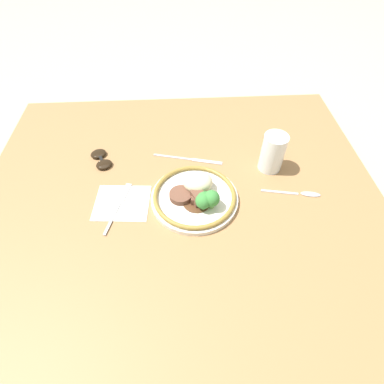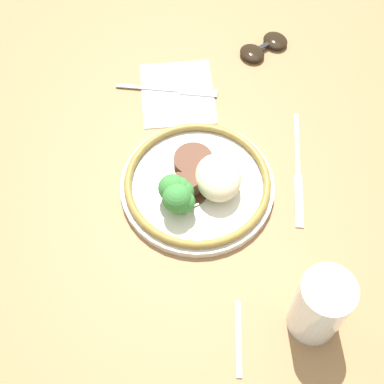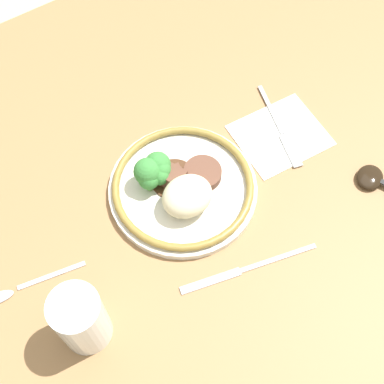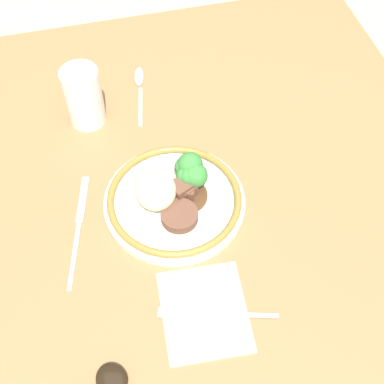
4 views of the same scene
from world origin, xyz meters
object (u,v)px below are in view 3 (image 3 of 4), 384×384
(plate, at_px, (180,186))
(juice_glass, at_px, (82,321))
(fork, at_px, (282,133))
(spoon, at_px, (9,292))
(knife, at_px, (244,270))

(plate, distance_m, juice_glass, 0.25)
(juice_glass, xyz_separation_m, fork, (-0.43, -0.11, -0.05))
(fork, bearing_deg, spoon, -73.93)
(plate, bearing_deg, spoon, 0.28)
(knife, height_order, spoon, spoon)
(plate, relative_size, knife, 1.11)
(knife, xyz_separation_m, spoon, (0.30, -0.16, 0.00))
(plate, xyz_separation_m, fork, (-0.20, -0.00, -0.02))
(plate, xyz_separation_m, spoon, (0.29, 0.00, -0.02))
(juice_glass, relative_size, fork, 0.67)
(juice_glass, relative_size, spoon, 0.71)
(fork, bearing_deg, knife, -34.86)
(plate, distance_m, spoon, 0.29)
(juice_glass, height_order, spoon, juice_glass)
(fork, xyz_separation_m, spoon, (0.50, 0.00, -0.00))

